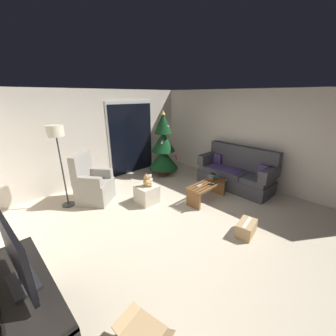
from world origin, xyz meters
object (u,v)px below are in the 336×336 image
christmas_tree (163,147)px  cardboard_box_taped_mid_floor (246,228)px  book_stack (214,176)px  cell_phone (213,174)px  media_shelf (32,323)px  remote_silver (199,186)px  couch (236,173)px  remote_black (211,184)px  teddy_bear_cream_by_tree (150,179)px  coffee_table (207,189)px  teddy_bear_honey (147,181)px  floor_lamp (57,139)px  television (16,255)px  ottoman (147,194)px  armchair (93,185)px

christmas_tree → cardboard_box_taped_mid_floor: bearing=-107.0°
book_stack → christmas_tree: bearing=87.6°
cell_phone → media_shelf: size_ratio=0.10×
remote_silver → couch: bearing=-98.3°
remote_black → cell_phone: 0.40m
book_stack → cell_phone: cell_phone is taller
christmas_tree → teddy_bear_cream_by_tree: christmas_tree is taller
remote_silver → cell_phone: (0.58, 0.03, 0.12)m
remote_silver → cardboard_box_taped_mid_floor: bearing=163.8°
coffee_table → teddy_bear_honey: (-1.06, 0.89, 0.25)m
cell_phone → remote_silver: bearing=-164.0°
media_shelf → teddy_bear_honey: size_ratio=4.91×
remote_black → media_shelf: 3.73m
remote_black → teddy_bear_cream_by_tree: remote_black is taller
couch → teddy_bear_cream_by_tree: (-1.52, 1.77, -0.28)m
teddy_bear_honey → teddy_bear_cream_by_tree: (0.72, 0.79, -0.41)m
coffee_table → floor_lamp: bearing=140.0°
television → ottoman: television is taller
media_shelf → teddy_bear_honey: 3.05m
cardboard_box_taped_mid_floor → armchair: bearing=113.9°
couch → teddy_bear_cream_by_tree: 2.34m
ottoman → teddy_bear_honey: bearing=-40.0°
christmas_tree → ottoman: 1.93m
television → teddy_bear_cream_by_tree: television is taller
remote_silver → ottoman: 1.21m
coffee_table → ottoman: coffee_table is taller
armchair → teddy_bear_cream_by_tree: armchair is taller
floor_lamp → cardboard_box_taped_mid_floor: floor_lamp is taller
book_stack → armchair: armchair is taller
remote_black → ottoman: (-1.08, 0.99, -0.23)m
remote_black → armchair: 2.71m
coffee_table → cell_phone: bearing=12.4°
book_stack → television: (-3.98, -0.68, 0.62)m
media_shelf → remote_black: bearing=8.8°
teddy_bear_honey → cell_phone: bearing=-30.1°
remote_silver → teddy_bear_cream_by_tree: (-0.10, 1.63, -0.31)m
ottoman → television: bearing=-149.6°
cell_phone → ottoman: (-1.41, 0.82, -0.35)m
remote_black → teddy_bear_cream_by_tree: size_ratio=0.55×
cell_phone → television: television is taller
ottoman → cardboard_box_taped_mid_floor: size_ratio=0.92×
christmas_tree → teddy_bear_cream_by_tree: bearing=-162.2°
couch → media_shelf: bearing=-173.1°
christmas_tree → book_stack: bearing=-92.4°
book_stack → teddy_bear_cream_by_tree: size_ratio=0.93×
remote_black → ottoman: size_ratio=0.35×
floor_lamp → cardboard_box_taped_mid_floor: 4.02m
remote_silver → teddy_bear_honey: size_ratio=0.55×
couch → ottoman: (-2.24, 0.98, -0.20)m
television → ottoman: 3.11m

